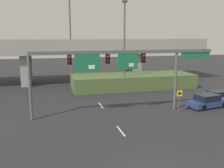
# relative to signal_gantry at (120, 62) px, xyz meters

# --- Properties ---
(lane_markings) EXTENTS (0.14, 35.76, 0.01)m
(lane_markings) POSITION_rel_signal_gantry_xyz_m (-1.24, 3.54, -5.26)
(lane_markings) COLOR silver
(lane_markings) RESTS_ON ground
(signal_gantry) EXTENTS (18.73, 0.44, 6.40)m
(signal_gantry) POSITION_rel_signal_gantry_xyz_m (0.00, 0.00, 0.00)
(signal_gantry) COLOR #515456
(signal_gantry) RESTS_ON ground
(speed_limit_sign) EXTENTS (0.60, 0.11, 2.39)m
(speed_limit_sign) POSITION_rel_signal_gantry_xyz_m (5.98, -1.17, -3.71)
(speed_limit_sign) COLOR #4C4C4C
(speed_limit_sign) RESTS_ON ground
(highway_light_pole_near) EXTENTS (0.70, 0.36, 16.31)m
(highway_light_pole_near) POSITION_rel_signal_gantry_xyz_m (-3.35, 16.02, 3.27)
(highway_light_pole_near) COLOR #515456
(highway_light_pole_near) RESTS_ON ground
(highway_light_pole_far) EXTENTS (0.70, 0.36, 12.45)m
(highway_light_pole_far) POSITION_rel_signal_gantry_xyz_m (3.56, 10.47, 1.33)
(highway_light_pole_far) COLOR #515456
(highway_light_pole_far) RESTS_ON ground
(overpass_bridge) EXTENTS (42.53, 8.70, 7.24)m
(overpass_bridge) POSITION_rel_signal_gantry_xyz_m (-1.24, 19.98, -0.09)
(overpass_bridge) COLOR gray
(overpass_bridge) RESTS_ON ground
(grass_embankment) EXTENTS (18.25, 6.26, 2.05)m
(grass_embankment) POSITION_rel_signal_gantry_xyz_m (5.51, 12.44, -4.24)
(grass_embankment) COLOR #4C6033
(grass_embankment) RESTS_ON ground
(parked_sedan_near_right) EXTENTS (4.90, 2.71, 1.46)m
(parked_sedan_near_right) POSITION_rel_signal_gantry_xyz_m (10.08, -0.06, -4.59)
(parked_sedan_near_right) COLOR navy
(parked_sedan_near_right) RESTS_ON ground
(parked_sedan_mid_right) EXTENTS (5.01, 2.82, 1.38)m
(parked_sedan_mid_right) POSITION_rel_signal_gantry_xyz_m (12.88, 1.76, -4.62)
(parked_sedan_mid_right) COLOR silver
(parked_sedan_mid_right) RESTS_ON ground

